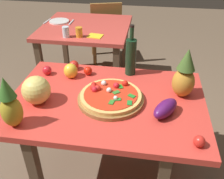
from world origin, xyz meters
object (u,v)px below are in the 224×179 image
object	(u,v)px
pineapple_left	(10,105)
bell_pepper	(71,71)
display_table	(107,110)
tomato_by_bottle	(199,141)
dining_chair	(106,29)
tomato_beside_pepper	(47,70)
drinking_glass_juice	(79,32)
knife_utensil	(71,22)
tomato_near_board	(74,65)
eggplant	(165,108)
tomato_at_corner	(88,71)
melon	(36,90)
pineapple_right	(184,76)
napkin_folded	(95,36)
pizza	(110,95)
drinking_glass_water	(66,32)
pizza_board	(111,99)
wine_bottle	(131,56)
dinner_plate	(59,21)
background_table	(86,35)
fork_utensil	(47,21)

from	to	relation	value
pineapple_left	bell_pepper	distance (m)	0.58
display_table	tomato_by_bottle	world-z (taller)	tomato_by_bottle
display_table	tomato_by_bottle	distance (m)	0.63
dining_chair	tomato_beside_pepper	size ratio (longest dim) A/B	12.83
drinking_glass_juice	knife_utensil	distance (m)	0.45
tomato_near_board	tomato_beside_pepper	distance (m)	0.20
eggplant	tomato_beside_pepper	xyz separation A→B (m)	(-0.84, 0.34, -0.01)
bell_pepper	tomato_at_corner	world-z (taller)	bell_pepper
tomato_beside_pepper	melon	bearing A→B (deg)	-78.46
pineapple_right	dining_chair	bearing A→B (deg)	113.95
dining_chair	napkin_folded	bearing A→B (deg)	78.14
tomato_near_board	pizza	bearing A→B (deg)	-46.49
drinking_glass_water	pizza_board	bearing A→B (deg)	-58.61
pineapple_left	tomato_beside_pepper	bearing A→B (deg)	92.73
display_table	tomato_by_bottle	size ratio (longest dim) A/B	20.51
melon	knife_utensil	world-z (taller)	melon
bell_pepper	drinking_glass_water	xyz separation A→B (m)	(-0.27, 0.73, 0.00)
pineapple_right	melon	world-z (taller)	pineapple_right
dining_chair	wine_bottle	world-z (taller)	wine_bottle
pizza	dinner_plate	size ratio (longest dim) A/B	1.73
pizza	napkin_folded	distance (m)	1.09
drinking_glass_juice	pizza_board	bearing A→B (deg)	-64.82
bell_pepper	knife_utensil	bearing A→B (deg)	106.53
background_table	drinking_glass_water	xyz separation A→B (m)	(-0.10, -0.35, 0.16)
melon	napkin_folded	size ratio (longest dim) A/B	1.25
pizza_board	drinking_glass_juice	distance (m)	1.11
drinking_glass_water	tomato_at_corner	bearing A→B (deg)	-60.78
pineapple_right	drinking_glass_water	xyz separation A→B (m)	(-1.04, 0.85, -0.09)
pineapple_left	napkin_folded	bearing A→B (deg)	83.09
background_table	eggplant	size ratio (longest dim) A/B	4.72
dinner_plate	bell_pepper	bearing A→B (deg)	-67.33
eggplant	knife_utensil	distance (m)	1.80
wine_bottle	knife_utensil	distance (m)	1.30
bell_pepper	tomato_by_bottle	distance (m)	1.00
pineapple_left	drinking_glass_juice	xyz separation A→B (m)	(0.01, 1.31, -0.09)
pizza_board	tomato_beside_pepper	distance (m)	0.57
background_table	fork_utensil	world-z (taller)	fork_utensil
tomato_near_board	pizza_board	bearing A→B (deg)	-46.57
pineapple_left	drinking_glass_juice	size ratio (longest dim) A/B	3.14
tomato_beside_pepper	drinking_glass_water	size ratio (longest dim) A/B	0.63
melon	tomato_near_board	xyz separation A→B (m)	(0.11, 0.44, -0.05)
background_table	pineapple_right	xyz separation A→B (m)	(0.93, -1.20, 0.25)
pineapple_left	eggplant	world-z (taller)	pineapple_left
pizza_board	fork_utensil	bearing A→B (deg)	124.17
display_table	drinking_glass_juice	xyz separation A→B (m)	(-0.44, 0.99, 0.14)
tomato_at_corner	napkin_folded	bearing A→B (deg)	98.09
background_table	drinking_glass_juice	distance (m)	0.36
dining_chair	knife_utensil	size ratio (longest dim) A/B	4.72
drinking_glass_juice	dinner_plate	distance (m)	0.53
pineapple_left	pineapple_right	bearing A→B (deg)	25.20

